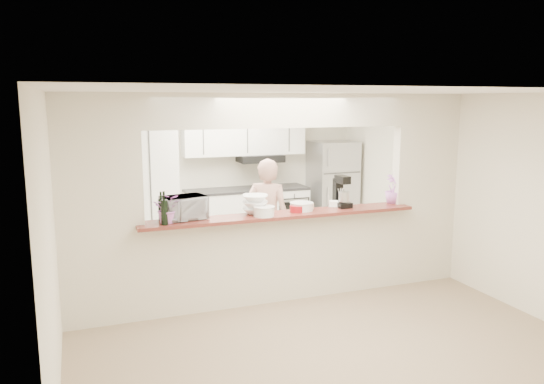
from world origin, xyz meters
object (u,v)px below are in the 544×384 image
refrigerator (332,189)px  stand_mixer (341,193)px  person (267,220)px  toaster_oven (184,208)px

refrigerator → stand_mixer: 2.88m
person → stand_mixer: bearing=167.6°
toaster_oven → person: 1.53m
toaster_oven → stand_mixer: size_ratio=1.20×
refrigerator → stand_mixer: size_ratio=4.26×
toaster_oven → person: (1.28, 0.75, -0.40)m
refrigerator → toaster_oven: (-3.20, -2.60, 0.37)m
refrigerator → stand_mixer: (-1.20, -2.59, 0.42)m
stand_mixer → person: person is taller
refrigerator → person: bearing=-136.1°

